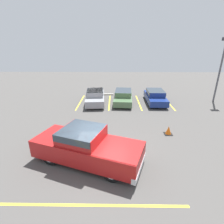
{
  "coord_description": "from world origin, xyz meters",
  "views": [
    {
      "loc": [
        0.62,
        -7.32,
        5.6
      ],
      "look_at": [
        0.46,
        4.37,
        1.0
      ],
      "focal_mm": 28.0,
      "sensor_mm": 36.0,
      "label": 1
    }
  ],
  "objects_px": {
    "parked_sedan_a": "(95,96)",
    "parked_sedan_b": "(123,96)",
    "pickup_truck": "(88,146)",
    "parked_sedan_c": "(155,96)",
    "wheel_stop_curb": "(106,94)",
    "traffic_cone": "(168,131)",
    "light_post": "(222,63)"
  },
  "relations": [
    {
      "from": "traffic_cone",
      "to": "pickup_truck",
      "type": "bearing_deg",
      "value": -149.33
    },
    {
      "from": "light_post",
      "to": "wheel_stop_curb",
      "type": "height_order",
      "value": "light_post"
    },
    {
      "from": "pickup_truck",
      "to": "parked_sedan_c",
      "type": "xyz_separation_m",
      "value": [
        5.43,
        9.6,
        -0.21
      ]
    },
    {
      "from": "pickup_truck",
      "to": "parked_sedan_a",
      "type": "bearing_deg",
      "value": 113.72
    },
    {
      "from": "pickup_truck",
      "to": "light_post",
      "type": "height_order",
      "value": "light_post"
    },
    {
      "from": "pickup_truck",
      "to": "traffic_cone",
      "type": "relative_size",
      "value": 10.16
    },
    {
      "from": "light_post",
      "to": "parked_sedan_c",
      "type": "bearing_deg",
      "value": -176.84
    },
    {
      "from": "pickup_truck",
      "to": "parked_sedan_b",
      "type": "bearing_deg",
      "value": 97.2
    },
    {
      "from": "light_post",
      "to": "traffic_cone",
      "type": "xyz_separation_m",
      "value": [
        -6.64,
        -7.04,
        -3.65
      ]
    },
    {
      "from": "parked_sedan_a",
      "to": "parked_sedan_c",
      "type": "relative_size",
      "value": 1.05
    },
    {
      "from": "traffic_cone",
      "to": "parked_sedan_b",
      "type": "bearing_deg",
      "value": 111.43
    },
    {
      "from": "pickup_truck",
      "to": "light_post",
      "type": "xyz_separation_m",
      "value": [
        11.52,
        9.94,
        3.04
      ]
    },
    {
      "from": "parked_sedan_c",
      "to": "wheel_stop_curb",
      "type": "distance_m",
      "value": 5.85
    },
    {
      "from": "pickup_truck",
      "to": "traffic_cone",
      "type": "bearing_deg",
      "value": 50.68
    },
    {
      "from": "parked_sedan_b",
      "to": "parked_sedan_c",
      "type": "distance_m",
      "value": 3.22
    },
    {
      "from": "parked_sedan_a",
      "to": "traffic_cone",
      "type": "height_order",
      "value": "parked_sedan_a"
    },
    {
      "from": "parked_sedan_c",
      "to": "traffic_cone",
      "type": "height_order",
      "value": "parked_sedan_c"
    },
    {
      "from": "traffic_cone",
      "to": "light_post",
      "type": "bearing_deg",
      "value": 46.7
    },
    {
      "from": "light_post",
      "to": "traffic_cone",
      "type": "bearing_deg",
      "value": -133.3
    },
    {
      "from": "parked_sedan_a",
      "to": "parked_sedan_b",
      "type": "relative_size",
      "value": 0.96
    },
    {
      "from": "parked_sedan_a",
      "to": "wheel_stop_curb",
      "type": "relative_size",
      "value": 2.53
    },
    {
      "from": "traffic_cone",
      "to": "parked_sedan_c",
      "type": "bearing_deg",
      "value": 85.32
    },
    {
      "from": "parked_sedan_b",
      "to": "wheel_stop_curb",
      "type": "height_order",
      "value": "parked_sedan_b"
    },
    {
      "from": "parked_sedan_a",
      "to": "traffic_cone",
      "type": "relative_size",
      "value": 7.89
    },
    {
      "from": "light_post",
      "to": "pickup_truck",
      "type": "bearing_deg",
      "value": -139.22
    },
    {
      "from": "pickup_truck",
      "to": "parked_sedan_c",
      "type": "distance_m",
      "value": 11.03
    },
    {
      "from": "parked_sedan_b",
      "to": "light_post",
      "type": "relative_size",
      "value": 0.76
    },
    {
      "from": "parked_sedan_c",
      "to": "traffic_cone",
      "type": "bearing_deg",
      "value": -3.45
    },
    {
      "from": "parked_sedan_b",
      "to": "parked_sedan_a",
      "type": "bearing_deg",
      "value": -79.02
    },
    {
      "from": "parked_sedan_b",
      "to": "wheel_stop_curb",
      "type": "relative_size",
      "value": 2.63
    },
    {
      "from": "light_post",
      "to": "wheel_stop_curb",
      "type": "xyz_separation_m",
      "value": [
        -11.23,
        2.39,
        -3.84
      ]
    },
    {
      "from": "parked_sedan_c",
      "to": "wheel_stop_curb",
      "type": "height_order",
      "value": "parked_sedan_c"
    }
  ]
}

